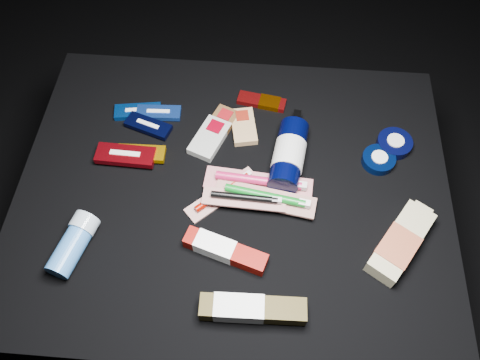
# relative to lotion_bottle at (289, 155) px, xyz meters

# --- Properties ---
(ground) EXTENTS (3.00, 3.00, 0.00)m
(ground) POSITION_rel_lotion_bottle_xyz_m (-0.12, -0.08, -0.43)
(ground) COLOR black
(ground) RESTS_ON ground
(cloth_table) EXTENTS (0.98, 0.78, 0.40)m
(cloth_table) POSITION_rel_lotion_bottle_xyz_m (-0.12, -0.08, -0.23)
(cloth_table) COLOR black
(cloth_table) RESTS_ON ground
(luna_bar_0) EXTENTS (0.12, 0.06, 0.02)m
(luna_bar_0) POSITION_rel_lotion_bottle_xyz_m (-0.38, 0.12, -0.03)
(luna_bar_0) COLOR #0A3B95
(luna_bar_0) RESTS_ON cloth_table
(luna_bar_1) EXTENTS (0.11, 0.05, 0.01)m
(luna_bar_1) POSITION_rel_lotion_bottle_xyz_m (-0.32, 0.12, -0.03)
(luna_bar_1) COLOR #1C4AB7
(luna_bar_1) RESTS_ON cloth_table
(luna_bar_2) EXTENTS (0.12, 0.08, 0.01)m
(luna_bar_2) POSITION_rel_lotion_bottle_xyz_m (-0.34, 0.08, -0.02)
(luna_bar_2) COLOR black
(luna_bar_2) RESTS_ON cloth_table
(luna_bar_3) EXTENTS (0.11, 0.05, 0.01)m
(luna_bar_3) POSITION_rel_lotion_bottle_xyz_m (-0.34, -0.01, -0.02)
(luna_bar_3) COLOR #D99504
(luna_bar_3) RESTS_ON cloth_table
(luna_bar_4) EXTENTS (0.14, 0.06, 0.02)m
(luna_bar_4) POSITION_rel_lotion_bottle_xyz_m (-0.38, -0.02, -0.02)
(luna_bar_4) COLOR maroon
(luna_bar_4) RESTS_ON cloth_table
(clif_bar_0) EXTENTS (0.09, 0.12, 0.02)m
(clif_bar_0) POSITION_rel_lotion_bottle_xyz_m (-0.17, 0.10, -0.03)
(clif_bar_0) COLOR brown
(clif_bar_0) RESTS_ON cloth_table
(clif_bar_1) EXTENTS (0.10, 0.13, 0.02)m
(clif_bar_1) POSITION_rel_lotion_bottle_xyz_m (-0.19, 0.06, -0.03)
(clif_bar_1) COLOR #A3A49C
(clif_bar_1) RESTS_ON cloth_table
(clif_bar_2) EXTENTS (0.08, 0.11, 0.02)m
(clif_bar_2) POSITION_rel_lotion_bottle_xyz_m (-0.11, 0.10, -0.03)
(clif_bar_2) COLOR tan
(clif_bar_2) RESTS_ON cloth_table
(power_bar) EXTENTS (0.13, 0.06, 0.01)m
(power_bar) POSITION_rel_lotion_bottle_xyz_m (-0.06, 0.18, -0.03)
(power_bar) COLOR maroon
(power_bar) RESTS_ON cloth_table
(lotion_bottle) EXTENTS (0.09, 0.22, 0.07)m
(lotion_bottle) POSITION_rel_lotion_bottle_xyz_m (0.00, 0.00, 0.00)
(lotion_bottle) COLOR black
(lotion_bottle) RESTS_ON cloth_table
(cream_tin_upper) EXTENTS (0.08, 0.08, 0.03)m
(cream_tin_upper) POSITION_rel_lotion_bottle_xyz_m (0.25, 0.07, -0.02)
(cream_tin_upper) COLOR black
(cream_tin_upper) RESTS_ON cloth_table
(cream_tin_lower) EXTENTS (0.08, 0.08, 0.02)m
(cream_tin_lower) POSITION_rel_lotion_bottle_xyz_m (0.21, 0.02, -0.02)
(cream_tin_lower) COLOR black
(cream_tin_lower) RESTS_ON cloth_table
(bodywash_bottle) EXTENTS (0.16, 0.19, 0.04)m
(bodywash_bottle) POSITION_rel_lotion_bottle_xyz_m (0.24, -0.19, -0.02)
(bodywash_bottle) COLOR tan
(bodywash_bottle) RESTS_ON cloth_table
(deodorant_stick) EXTENTS (0.09, 0.14, 0.06)m
(deodorant_stick) POSITION_rel_lotion_bottle_xyz_m (-0.44, -0.25, -0.01)
(deodorant_stick) COLOR #336CAE
(deodorant_stick) RESTS_ON cloth_table
(toothbrush_pack_0) EXTENTS (0.16, 0.16, 0.02)m
(toothbrush_pack_0) POSITION_rel_lotion_bottle_xyz_m (-0.14, -0.09, -0.03)
(toothbrush_pack_0) COLOR silver
(toothbrush_pack_0) RESTS_ON cloth_table
(toothbrush_pack_1) EXTENTS (0.25, 0.07, 0.03)m
(toothbrush_pack_1) POSITION_rel_lotion_bottle_xyz_m (-0.06, -0.07, -0.02)
(toothbrush_pack_1) COLOR beige
(toothbrush_pack_1) RESTS_ON cloth_table
(toothbrush_pack_2) EXTENTS (0.23, 0.09, 0.03)m
(toothbrush_pack_2) POSITION_rel_lotion_bottle_xyz_m (-0.05, -0.11, -0.01)
(toothbrush_pack_2) COLOR #B6B0AB
(toothbrush_pack_2) RESTS_ON cloth_table
(toothbrush_pack_3) EXTENTS (0.18, 0.05, 0.02)m
(toothbrush_pack_3) POSITION_rel_lotion_bottle_xyz_m (-0.09, -0.12, -0.01)
(toothbrush_pack_3) COLOR beige
(toothbrush_pack_3) RESTS_ON cloth_table
(toothpaste_carton_red) EXTENTS (0.18, 0.09, 0.03)m
(toothpaste_carton_red) POSITION_rel_lotion_bottle_xyz_m (-0.13, -0.23, -0.02)
(toothpaste_carton_red) COLOR maroon
(toothpaste_carton_red) RESTS_ON cloth_table
(toothpaste_carton_green) EXTENTS (0.20, 0.05, 0.04)m
(toothpaste_carton_green) POSITION_rel_lotion_bottle_xyz_m (-0.07, -0.36, -0.01)
(toothpaste_carton_green) COLOR #352B0C
(toothpaste_carton_green) RESTS_ON cloth_table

